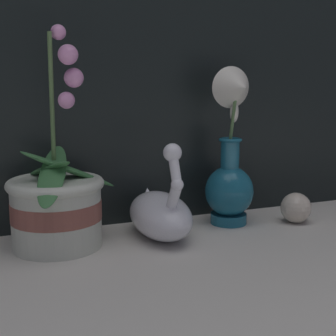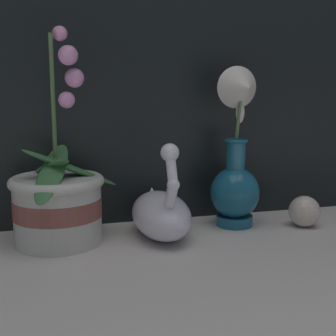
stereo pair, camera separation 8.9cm
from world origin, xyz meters
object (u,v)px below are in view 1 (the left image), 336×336
object	(u,v)px
swan_figurine	(160,212)
orchid_potted_plant	(57,203)
glass_sphere	(296,208)
blue_vase	(231,167)

from	to	relation	value
swan_figurine	orchid_potted_plant	bearing A→B (deg)	175.22
orchid_potted_plant	glass_sphere	world-z (taller)	orchid_potted_plant
blue_vase	glass_sphere	distance (m)	0.17
swan_figurine	glass_sphere	world-z (taller)	swan_figurine
blue_vase	glass_sphere	xyz separation A→B (m)	(0.14, -0.04, -0.09)
blue_vase	orchid_potted_plant	bearing A→B (deg)	-178.36
swan_figurine	blue_vase	world-z (taller)	blue_vase
blue_vase	glass_sphere	size ratio (longest dim) A/B	5.06
swan_figurine	glass_sphere	bearing A→B (deg)	-2.62
glass_sphere	swan_figurine	bearing A→B (deg)	177.38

